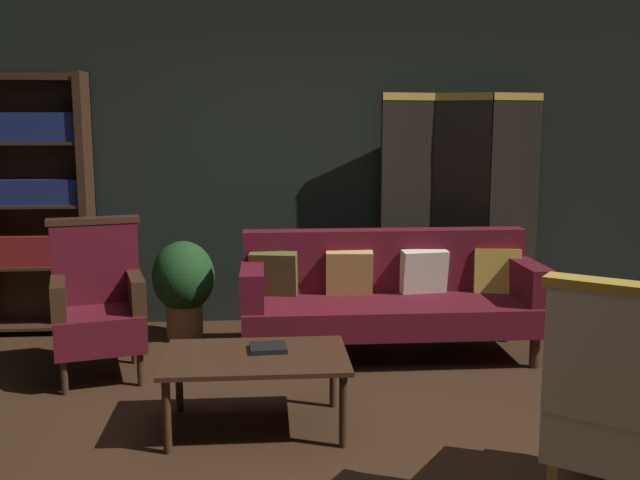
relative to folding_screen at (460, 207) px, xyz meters
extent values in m
plane|color=#331E11|center=(-1.26, -2.17, -0.99)|extent=(10.00, 10.00, 0.00)
cube|color=black|center=(-1.26, 0.28, 0.41)|extent=(7.20, 0.10, 2.80)
cube|color=black|center=(-0.43, 0.03, -0.04)|extent=(0.45, 0.13, 1.90)
cube|color=gold|center=(-0.43, 0.03, 0.88)|extent=(0.46, 0.14, 0.06)
cube|color=black|center=(0.00, 0.00, -0.04)|extent=(0.44, 0.21, 1.90)
cube|color=gold|center=(0.00, 0.00, 0.88)|extent=(0.44, 0.21, 0.06)
cube|color=black|center=(0.43, -0.03, -0.04)|extent=(0.45, 0.15, 1.90)
cube|color=gold|center=(0.43, -0.03, 0.88)|extent=(0.45, 0.16, 0.06)
cube|color=#382114|center=(-2.99, 0.01, 0.04)|extent=(0.06, 0.32, 2.05)
cube|color=#382114|center=(-3.41, 0.16, 0.04)|extent=(0.90, 0.02, 2.05)
cube|color=#382114|center=(-3.41, 0.01, -0.93)|extent=(0.86, 0.30, 0.02)
cube|color=#382114|center=(-3.41, 0.01, -0.44)|extent=(0.86, 0.30, 0.02)
cube|color=maroon|center=(-3.41, -0.01, -0.31)|extent=(0.78, 0.22, 0.24)
cube|color=#382114|center=(-3.41, 0.01, 0.04)|extent=(0.86, 0.30, 0.02)
cube|color=navy|center=(-3.41, -0.01, 0.15)|extent=(0.78, 0.22, 0.20)
cube|color=#382114|center=(-3.41, 0.01, 0.52)|extent=(0.86, 0.30, 0.02)
cube|color=navy|center=(-3.41, -0.01, 0.64)|extent=(0.78, 0.22, 0.22)
cube|color=#382114|center=(-3.41, 0.01, 1.00)|extent=(0.86, 0.30, 0.02)
cylinder|color=#382114|center=(-1.66, -1.12, -0.88)|extent=(0.07, 0.07, 0.22)
cylinder|color=#382114|center=(0.24, -1.12, -0.88)|extent=(0.07, 0.07, 0.22)
cylinder|color=#382114|center=(-1.66, -0.52, -0.88)|extent=(0.07, 0.07, 0.22)
cylinder|color=#382114|center=(0.24, -0.52, -0.88)|extent=(0.07, 0.07, 0.22)
cube|color=#4C0F19|center=(-0.71, -0.82, -0.67)|extent=(2.10, 0.76, 0.20)
cube|color=#4C0F19|center=(-0.71, -0.51, -0.34)|extent=(2.10, 0.18, 0.46)
cube|color=#4C0F19|center=(-1.69, -0.82, -0.44)|extent=(0.16, 0.68, 0.26)
cube|color=#4C0F19|center=(0.27, -0.82, -0.44)|extent=(0.16, 0.68, 0.26)
cube|color=#4C5123|center=(-1.54, -0.62, -0.42)|extent=(0.36, 0.21, 0.35)
cube|color=tan|center=(-0.98, -0.62, -0.42)|extent=(0.35, 0.18, 0.35)
cube|color=beige|center=(-0.43, -0.62, -0.42)|extent=(0.36, 0.20, 0.35)
cube|color=#B79338|center=(0.12, -0.62, -0.42)|extent=(0.36, 0.21, 0.35)
cylinder|color=#382114|center=(-2.10, -2.24, -0.79)|extent=(0.04, 0.04, 0.39)
cylinder|color=#382114|center=(-1.20, -2.24, -0.79)|extent=(0.04, 0.04, 0.39)
cylinder|color=#382114|center=(-2.10, -1.70, -0.79)|extent=(0.04, 0.04, 0.39)
cylinder|color=#382114|center=(-1.20, -1.70, -0.79)|extent=(0.04, 0.04, 0.39)
cube|color=#382114|center=(-1.65, -1.97, -0.58)|extent=(1.00, 0.64, 0.03)
cylinder|color=gold|center=(-0.09, -2.53, -0.88)|extent=(0.04, 0.04, 0.22)
cube|color=beige|center=(-0.04, -2.85, -0.65)|extent=(0.78, 0.78, 0.24)
cube|color=beige|center=(-0.18, -3.04, -0.26)|extent=(0.52, 0.43, 0.54)
cube|color=gold|center=(-0.18, -3.04, 0.03)|extent=(0.56, 0.46, 0.04)
cube|color=gold|center=(-0.23, -2.71, -0.42)|extent=(0.37, 0.46, 0.22)
cylinder|color=#382114|center=(-2.84, -1.38, -0.88)|extent=(0.04, 0.04, 0.22)
cylinder|color=#382114|center=(-2.40, -1.26, -0.88)|extent=(0.04, 0.04, 0.22)
cylinder|color=#382114|center=(-2.96, -0.94, -0.88)|extent=(0.04, 0.04, 0.22)
cylinder|color=#382114|center=(-2.52, -0.82, -0.88)|extent=(0.04, 0.04, 0.22)
cube|color=#4C0F19|center=(-2.68, -1.10, -0.65)|extent=(0.68, 0.68, 0.24)
cube|color=#4C0F19|center=(-2.74, -0.88, -0.26)|extent=(0.57, 0.26, 0.54)
cube|color=#382114|center=(-2.74, -0.88, 0.03)|extent=(0.61, 0.28, 0.04)
cube|color=#382114|center=(-2.91, -1.16, -0.42)|extent=(0.21, 0.51, 0.22)
cube|color=#382114|center=(-2.45, -1.04, -0.42)|extent=(0.21, 0.51, 0.22)
cylinder|color=brown|center=(-2.23, -0.26, -0.85)|extent=(0.28, 0.28, 0.28)
ellipsoid|color=#193D19|center=(-2.23, -0.26, -0.49)|extent=(0.48, 0.48, 0.55)
cube|color=black|center=(-1.59, -1.89, -0.55)|extent=(0.21, 0.19, 0.03)
camera|label=1|loc=(-1.60, -5.72, 0.69)|focal=40.28mm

